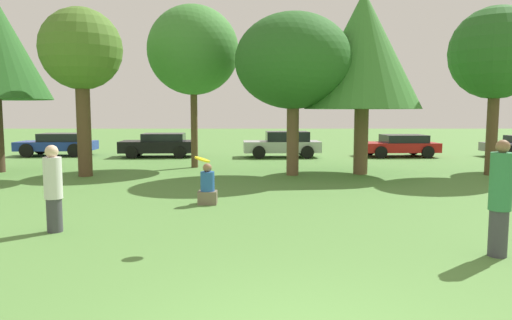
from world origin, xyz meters
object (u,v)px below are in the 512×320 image
(tree_2, at_px, (193,51))
(parked_car_red, at_px, (400,145))
(tree_3, at_px, (294,62))
(parked_car_silver, at_px, (283,144))
(tree_1, at_px, (81,52))
(parked_car_black, at_px, (160,144))
(person_thrower, at_px, (54,188))
(parked_car_blue, at_px, (59,144))
(tree_4, at_px, (363,51))
(frisbee, at_px, (203,159))
(tree_5, at_px, (496,54))
(person_catcher, at_px, (500,198))
(bystander_sitting, at_px, (208,188))

(tree_2, distance_m, parked_car_red, 11.89)
(tree_3, relative_size, parked_car_silver, 1.48)
(tree_1, distance_m, parked_car_black, 8.30)
(person_thrower, bearing_deg, tree_2, 93.90)
(tree_2, bearing_deg, tree_3, -31.45)
(parked_car_black, bearing_deg, parked_car_blue, -9.08)
(parked_car_blue, bearing_deg, tree_4, 150.36)
(tree_1, distance_m, parked_car_silver, 11.07)
(tree_2, distance_m, parked_car_blue, 10.35)
(frisbee, relative_size, tree_5, 0.05)
(frisbee, bearing_deg, parked_car_blue, 119.88)
(person_thrower, distance_m, person_catcher, 8.01)
(person_thrower, xyz_separation_m, parked_car_red, (11.42, 15.33, -0.25))
(tree_4, relative_size, parked_car_black, 1.73)
(tree_2, relative_size, parked_car_silver, 1.68)
(person_thrower, distance_m, tree_2, 11.40)
(person_thrower, height_order, tree_1, tree_1)
(parked_car_black, bearing_deg, bystander_sitting, 103.99)
(tree_1, bearing_deg, parked_car_black, 80.47)
(tree_5, xyz_separation_m, parked_car_black, (-13.67, 6.97, -3.77))
(parked_car_silver, bearing_deg, frisbee, 78.79)
(tree_4, distance_m, parked_car_silver, 8.00)
(frisbee, height_order, parked_car_blue, frisbee)
(bystander_sitting, bearing_deg, person_thrower, -134.50)
(tree_4, distance_m, parked_car_red, 8.65)
(tree_2, height_order, tree_5, tree_2)
(person_thrower, relative_size, tree_4, 0.25)
(tree_4, bearing_deg, tree_1, -176.72)
(parked_car_black, bearing_deg, parked_car_red, 177.81)
(tree_2, bearing_deg, person_thrower, -97.28)
(bystander_sitting, distance_m, tree_4, 8.76)
(frisbee, relative_size, bystander_sitting, 0.27)
(tree_1, xyz_separation_m, parked_car_red, (13.69, 7.41, -3.85))
(person_thrower, xyz_separation_m, bystander_sitting, (2.71, 2.75, -0.44))
(person_thrower, xyz_separation_m, person_catcher, (7.86, -1.55, 0.10))
(tree_1, height_order, parked_car_silver, tree_1)
(tree_4, height_order, tree_5, tree_4)
(bystander_sitting, height_order, parked_car_black, parked_car_black)
(person_catcher, relative_size, tree_5, 0.31)
(parked_car_silver, bearing_deg, tree_5, 134.05)
(person_catcher, height_order, parked_car_red, person_catcher)
(tree_1, bearing_deg, frisbee, -58.99)
(person_catcher, height_order, bystander_sitting, person_catcher)
(parked_car_red, bearing_deg, tree_5, 96.69)
(bystander_sitting, relative_size, tree_3, 0.18)
(bystander_sitting, relative_size, tree_5, 0.17)
(tree_5, distance_m, parked_car_red, 8.15)
(person_thrower, height_order, parked_car_silver, person_thrower)
(tree_5, bearing_deg, frisbee, -136.69)
(frisbee, relative_size, parked_car_black, 0.07)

